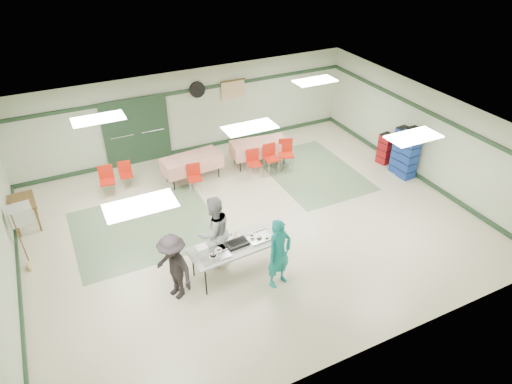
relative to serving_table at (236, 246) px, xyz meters
name	(u,v)px	position (x,y,z in m)	size (l,w,h in m)	color
floor	(251,222)	(1.06, 1.49, -0.72)	(11.00, 11.00, 0.00)	beige
ceiling	(250,127)	(1.06, 1.49, 1.98)	(11.00, 11.00, 0.00)	silver
wall_back	(189,112)	(1.06, 5.99, 0.63)	(11.00, 11.00, 0.00)	beige
wall_front	(365,302)	(1.06, -3.01, 0.63)	(11.00, 11.00, 0.00)	beige
wall_right	(423,134)	(6.56, 1.49, 0.63)	(9.00, 9.00, 0.00)	beige
trim_back	(188,91)	(1.06, 5.96, 1.33)	(11.00, 0.06, 0.10)	#1D3622
baseboard_back	(193,148)	(1.06, 5.96, -0.66)	(11.00, 0.06, 0.12)	#1D3622
baseboard_left	(19,288)	(-4.41, 1.49, -0.66)	(9.00, 0.06, 0.12)	#1D3622
trim_right	(427,112)	(6.53, 1.49, 1.33)	(9.00, 0.06, 0.10)	#1D3622
baseboard_right	(414,173)	(6.53, 1.49, -0.66)	(9.00, 0.06, 0.12)	#1D3622
green_patch_a	(145,227)	(-1.44, 2.49, -0.72)	(3.50, 3.00, 0.01)	gray
green_patch_b	(312,172)	(3.86, 2.99, -0.72)	(2.50, 3.50, 0.01)	gray
double_door_left	(121,134)	(-1.14, 5.93, 0.33)	(0.90, 0.06, 2.10)	#949694
double_door_right	(152,129)	(-0.19, 5.93, 0.33)	(0.90, 0.06, 2.10)	#949694
door_frame	(137,132)	(-0.67, 5.91, 0.33)	(2.00, 0.03, 2.15)	#1D3622
wall_fan	(197,90)	(1.36, 5.93, 1.33)	(0.50, 0.50, 0.10)	black
scroll_banner	(233,90)	(2.56, 5.93, 1.13)	(0.80, 0.02, 0.60)	#D2AF83
serving_table	(236,246)	(0.00, 0.00, 0.00)	(2.11, 0.97, 0.76)	#A3A49F
sheet_tray_right	(260,237)	(0.56, -0.03, 0.05)	(0.54, 0.41, 0.02)	silver
sheet_tray_mid	(230,242)	(-0.10, 0.11, 0.05)	(0.57, 0.43, 0.02)	silver
sheet_tray_left	(214,255)	(-0.56, -0.13, 0.05)	(0.64, 0.48, 0.02)	silver
baking_pan	(237,243)	(0.02, -0.03, 0.08)	(0.47, 0.29, 0.08)	black
foam_box_stack	(202,251)	(-0.77, 0.00, 0.14)	(0.23, 0.21, 0.21)	white
volunteer_teal	(279,253)	(0.66, -0.74, 0.10)	(0.60, 0.39, 1.64)	teal
volunteer_grey	(214,232)	(-0.30, 0.49, 0.15)	(0.84, 0.66, 1.74)	gray
volunteer_dark	(174,267)	(-1.43, -0.12, 0.05)	(1.00, 0.58, 1.55)	black
dining_table_a	(259,147)	(2.65, 4.19, -0.15)	(1.80, 0.95, 0.77)	red
dining_table_b	(192,162)	(0.45, 4.19, -0.15)	(1.78, 0.92, 0.77)	red
chair_a	(270,155)	(2.74, 3.63, -0.17)	(0.42, 0.42, 0.89)	red
chair_b	(253,160)	(2.17, 3.62, -0.21)	(0.44, 0.44, 0.84)	red
chair_c	(286,151)	(3.28, 3.63, -0.15)	(0.55, 0.55, 0.93)	red
chair_d	(194,175)	(0.32, 3.62, -0.22)	(0.44, 0.44, 0.81)	red
chair_loose_a	(125,172)	(-1.38, 4.67, -0.25)	(0.39, 0.39, 0.78)	red
chair_loose_b	(107,178)	(-1.94, 4.48, -0.19)	(0.45, 0.45, 0.87)	red
crate_stack_blue_a	(410,154)	(6.21, 1.51, 0.07)	(0.40, 0.40, 1.58)	navy
crate_stack_red	(385,149)	(6.21, 2.52, -0.24)	(0.37, 0.37, 0.97)	maroon
crate_stack_blue_b	(401,150)	(6.21, 1.89, 0.00)	(0.37, 0.37, 1.45)	navy
printer_table	(22,204)	(-4.09, 3.88, -0.07)	(0.67, 0.98, 0.74)	brown
office_printer	(21,214)	(-4.09, 2.96, 0.22)	(0.50, 0.44, 0.40)	beige
broom	(21,240)	(-4.17, 2.19, 0.05)	(0.03, 0.03, 1.48)	brown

